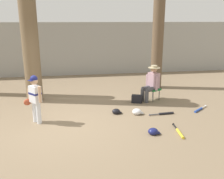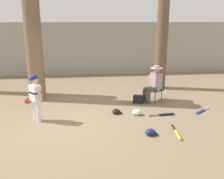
% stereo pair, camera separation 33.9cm
% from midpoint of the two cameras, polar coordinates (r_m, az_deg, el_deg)
% --- Properties ---
extents(ground_plane, '(60.00, 60.00, 0.00)m').
position_cam_midpoint_polar(ground_plane, '(6.72, -9.81, -7.96)').
color(ground_plane, '#7F6B51').
extents(concrete_back_wall, '(18.00, 0.36, 2.56)m').
position_cam_midpoint_polar(concrete_back_wall, '(12.55, -8.53, 9.22)').
color(concrete_back_wall, '#9E9E99').
rests_on(concrete_back_wall, ground).
extents(tree_near_player, '(0.72, 0.72, 5.58)m').
position_cam_midpoint_polar(tree_near_player, '(8.60, -16.74, 13.61)').
color(tree_near_player, brown).
rests_on(tree_near_player, ground).
extents(tree_behind_spectator, '(0.66, 0.66, 5.47)m').
position_cam_midpoint_polar(tree_behind_spectator, '(9.93, 12.53, 13.84)').
color(tree_behind_spectator, brown).
rests_on(tree_behind_spectator, ground).
extents(young_ballplayer, '(0.55, 0.47, 1.31)m').
position_cam_midpoint_polar(young_ballplayer, '(6.87, -15.97, -1.23)').
color(young_ballplayer, white).
rests_on(young_ballplayer, ground).
extents(folding_stool, '(0.54, 0.54, 0.41)m').
position_cam_midpoint_polar(folding_stool, '(8.60, 11.06, -0.14)').
color(folding_stool, '#196B2D').
rests_on(folding_stool, ground).
extents(seated_spectator, '(0.67, 0.56, 1.20)m').
position_cam_midpoint_polar(seated_spectator, '(8.46, 10.68, 1.56)').
color(seated_spectator, '#47474C').
rests_on(seated_spectator, ground).
extents(handbag_beside_stool, '(0.38, 0.30, 0.26)m').
position_cam_midpoint_polar(handbag_beside_stool, '(8.29, 7.27, -2.25)').
color(handbag_beside_stool, black).
rests_on(handbag_beside_stool, ground).
extents(bat_blue_youth, '(0.64, 0.50, 0.07)m').
position_cam_midpoint_polar(bat_blue_youth, '(7.99, 20.95, -4.65)').
color(bat_blue_youth, '#2347AD').
rests_on(bat_blue_youth, ground).
extents(bat_black_composite, '(0.75, 0.11, 0.07)m').
position_cam_midpoint_polar(bat_black_composite, '(7.40, 13.31, -5.61)').
color(bat_black_composite, black).
rests_on(bat_black_composite, ground).
extents(bat_yellow_trainer, '(0.14, 0.79, 0.07)m').
position_cam_midpoint_polar(bat_yellow_trainer, '(6.30, 16.30, -9.77)').
color(bat_yellow_trainer, yellow).
rests_on(bat_yellow_trainer, ground).
extents(batting_helmet_white, '(0.32, 0.25, 0.19)m').
position_cam_midpoint_polar(batting_helmet_white, '(7.30, 7.10, -5.21)').
color(batting_helmet_white, silver).
rests_on(batting_helmet_white, ground).
extents(batting_helmet_navy, '(0.29, 0.23, 0.17)m').
position_cam_midpoint_polar(batting_helmet_navy, '(6.13, 10.48, -9.67)').
color(batting_helmet_navy, navy).
rests_on(batting_helmet_navy, ground).
extents(batting_helmet_black, '(0.28, 0.22, 0.16)m').
position_cam_midpoint_polar(batting_helmet_black, '(7.33, 2.32, -5.10)').
color(batting_helmet_black, black).
rests_on(batting_helmet_black, ground).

